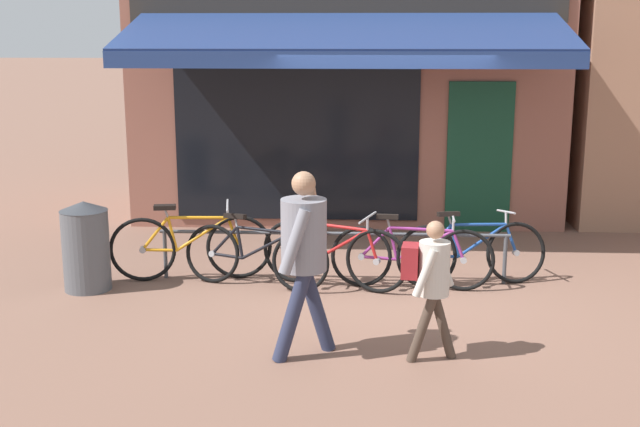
# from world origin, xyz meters

# --- Properties ---
(ground_plane) EXTENTS (160.00, 160.00, 0.00)m
(ground_plane) POSITION_xyz_m (0.00, 0.00, 0.00)
(ground_plane) COLOR brown
(shop_front) EXTENTS (6.20, 4.79, 5.66)m
(shop_front) POSITION_xyz_m (-0.50, 3.93, 2.83)
(shop_front) COLOR #8E5647
(shop_front) RESTS_ON ground_plane
(bike_rack_rail) EXTENTS (3.94, 0.04, 0.57)m
(bike_rack_rail) POSITION_xyz_m (-0.57, 0.02, 0.48)
(bike_rack_rail) COLOR #47494F
(bike_rack_rail) RESTS_ON ground_plane
(bicycle_orange) EXTENTS (1.81, 0.52, 0.89)m
(bicycle_orange) POSITION_xyz_m (-2.18, -0.04, 0.40)
(bicycle_orange) COLOR black
(bicycle_orange) RESTS_ON ground_plane
(bicycle_black) EXTENTS (1.68, 0.61, 0.82)m
(bicycle_black) POSITION_xyz_m (-1.42, -0.23, 0.36)
(bicycle_black) COLOR black
(bicycle_black) RESTS_ON ground_plane
(bicycle_red) EXTENTS (1.63, 0.70, 0.85)m
(bicycle_red) POSITION_xyz_m (-0.56, -0.23, 0.38)
(bicycle_red) COLOR black
(bicycle_red) RESTS_ON ground_plane
(bicycle_purple) EXTENTS (1.79, 0.52, 0.83)m
(bicycle_purple) POSITION_xyz_m (0.29, -0.20, 0.37)
(bicycle_purple) COLOR black
(bicycle_purple) RESTS_ON ground_plane
(bicycle_blue) EXTENTS (1.72, 0.64, 0.86)m
(bicycle_blue) POSITION_xyz_m (0.96, -0.03, 0.37)
(bicycle_blue) COLOR black
(bicycle_blue) RESTS_ON ground_plane
(pedestrian_adult) EXTENTS (0.55, 0.69, 1.64)m
(pedestrian_adult) POSITION_xyz_m (-0.75, -2.14, 0.99)
(pedestrian_adult) COLOR #282D47
(pedestrian_adult) RESTS_ON ground_plane
(pedestrian_child) EXTENTS (0.51, 0.38, 1.24)m
(pedestrian_child) POSITION_xyz_m (0.32, -2.17, 0.77)
(pedestrian_child) COLOR #47382D
(pedestrian_child) RESTS_ON ground_plane
(litter_bin) EXTENTS (0.51, 0.51, 0.99)m
(litter_bin) POSITION_xyz_m (-3.24, -0.44, 0.49)
(litter_bin) COLOR #515459
(litter_bin) RESTS_ON ground_plane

